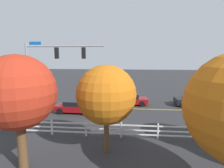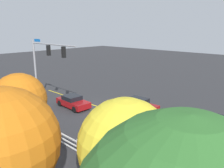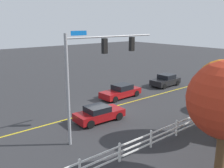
{
  "view_description": "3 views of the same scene",
  "coord_description": "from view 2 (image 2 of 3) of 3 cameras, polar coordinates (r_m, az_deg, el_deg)",
  "views": [
    {
      "loc": [
        -3.54,
        20.14,
        5.88
      ],
      "look_at": [
        -1.59,
        -0.18,
        2.75
      ],
      "focal_mm": 29.66,
      "sensor_mm": 36.0,
      "label": 1
    },
    {
      "loc": [
        -16.36,
        15.75,
        8.22
      ],
      "look_at": [
        -1.72,
        -0.04,
        2.84
      ],
      "focal_mm": 36.14,
      "sensor_mm": 36.0,
      "label": 2
    },
    {
      "loc": [
        13.15,
        16.91,
        7.61
      ],
      "look_at": [
        -0.88,
        -0.06,
        2.18
      ],
      "focal_mm": 40.13,
      "sensor_mm": 36.0,
      "label": 3
    }
  ],
  "objects": [
    {
      "name": "signal_assembly",
      "position": [
        23.64,
        -16.62,
        5.63
      ],
      "size": [
        7.24,
        0.38,
        7.13
      ],
      "color": "gray",
      "rests_on": "ground_plane"
    },
    {
      "name": "white_rail_fence",
      "position": [
        17.47,
        -14.14,
        -12.3
      ],
      "size": [
        26.1,
        0.1,
        1.15
      ],
      "color": "white",
      "rests_on": "ground_plane"
    },
    {
      "name": "car_1",
      "position": [
        19.97,
        24.21,
        -9.46
      ],
      "size": [
        3.96,
        2.02,
        1.44
      ],
      "rotation": [
        0.0,
        0.0,
        6.31
      ],
      "color": "black",
      "rests_on": "ground_plane"
    },
    {
      "name": "lane_center_stripe",
      "position": [
        21.64,
        4.4,
        -8.34
      ],
      "size": [
        28.0,
        0.16,
        0.01
      ],
      "primitive_type": "cube",
      "color": "gold",
      "rests_on": "ground_plane"
    },
    {
      "name": "tree_4",
      "position": [
        8.71,
        3.35,
        -15.31
      ],
      "size": [
        3.61,
        3.61,
        5.78
      ],
      "color": "brown",
      "rests_on": "ground_plane"
    },
    {
      "name": "car_2",
      "position": [
        24.28,
        -9.85,
        -4.43
      ],
      "size": [
        4.03,
        1.96,
        1.27
      ],
      "rotation": [
        0.0,
        0.0,
        3.1
      ],
      "color": "maroon",
      "rests_on": "ground_plane"
    },
    {
      "name": "tree_0",
      "position": [
        16.19,
        -22.35,
        -3.75
      ],
      "size": [
        3.58,
        3.58,
        5.37
      ],
      "color": "brown",
      "rests_on": "ground_plane"
    },
    {
      "name": "ground_plane",
      "position": [
        24.15,
        -3.08,
        -5.9
      ],
      "size": [
        120.0,
        120.0,
        0.0
      ],
      "primitive_type": "plane",
      "color": "#2D2D30"
    },
    {
      "name": "car_0",
      "position": [
        23.01,
        6.14,
        -5.27
      ],
      "size": [
        4.63,
        2.02,
        1.38
      ],
      "rotation": [
        0.0,
        0.0,
        6.34
      ],
      "color": "maroon",
      "rests_on": "ground_plane"
    },
    {
      "name": "tree_1",
      "position": [
        9.93,
        -25.92,
        -13.36
      ],
      "size": [
        4.47,
        4.47,
        6.13
      ],
      "color": "brown",
      "rests_on": "ground_plane"
    }
  ]
}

